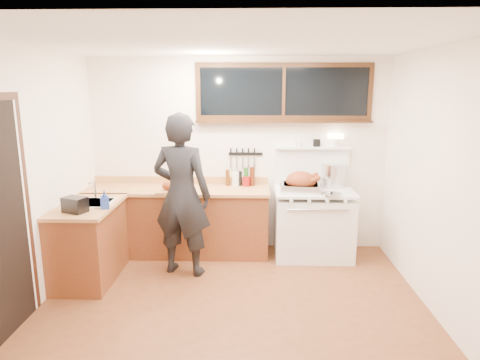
{
  "coord_description": "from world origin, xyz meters",
  "views": [
    {
      "loc": [
        0.19,
        -4.02,
        2.22
      ],
      "look_at": [
        0.05,
        0.85,
        1.15
      ],
      "focal_mm": 32.0,
      "sensor_mm": 36.0,
      "label": 1
    }
  ],
  "objects_px": {
    "man": "(182,195)",
    "cutting_board": "(170,188)",
    "vintage_stove": "(313,222)",
    "roast_turkey": "(301,183)"
  },
  "relations": [
    {
      "from": "man",
      "to": "roast_turkey",
      "type": "distance_m",
      "value": 1.54
    },
    {
      "from": "cutting_board",
      "to": "roast_turkey",
      "type": "height_order",
      "value": "roast_turkey"
    },
    {
      "from": "vintage_stove",
      "to": "man",
      "type": "distance_m",
      "value": 1.81
    },
    {
      "from": "man",
      "to": "vintage_stove",
      "type": "bearing_deg",
      "value": 19.69
    },
    {
      "from": "man",
      "to": "roast_turkey",
      "type": "height_order",
      "value": "man"
    },
    {
      "from": "cutting_board",
      "to": "roast_turkey",
      "type": "xyz_separation_m",
      "value": [
        1.68,
        0.06,
        0.05
      ]
    },
    {
      "from": "man",
      "to": "roast_turkey",
      "type": "xyz_separation_m",
      "value": [
        1.45,
        0.51,
        0.04
      ]
    },
    {
      "from": "man",
      "to": "roast_turkey",
      "type": "bearing_deg",
      "value": 19.2
    },
    {
      "from": "vintage_stove",
      "to": "cutting_board",
      "type": "distance_m",
      "value": 1.93
    },
    {
      "from": "man",
      "to": "cutting_board",
      "type": "relative_size",
      "value": 4.76
    }
  ]
}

